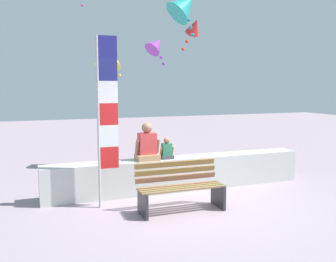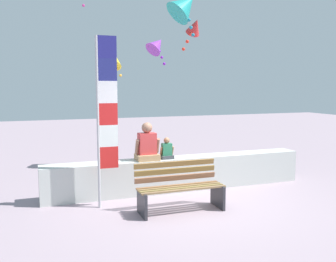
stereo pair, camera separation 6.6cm
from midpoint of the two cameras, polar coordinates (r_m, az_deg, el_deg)
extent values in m
plane|color=gray|center=(7.60, 4.86, -10.77)|extent=(40.00, 40.00, 0.00)
cube|color=silver|center=(8.39, 1.95, -6.47)|extent=(5.92, 0.50, 0.73)
cube|color=olive|center=(6.80, 2.85, -8.94)|extent=(1.62, 0.09, 0.03)
cube|color=olive|center=(6.90, 2.49, -8.70)|extent=(1.62, 0.09, 0.03)
cube|color=olive|center=(7.00, 2.14, -8.47)|extent=(1.62, 0.09, 0.03)
cube|color=#8D5F3A|center=(7.10, 1.80, -8.24)|extent=(1.62, 0.09, 0.03)
cube|color=#966347|center=(7.16, 1.49, -7.11)|extent=(1.62, 0.07, 0.10)
cube|color=olive|center=(7.16, 1.42, -6.06)|extent=(1.62, 0.07, 0.10)
cube|color=olive|center=(7.15, 1.36, -5.00)|extent=(1.62, 0.07, 0.10)
cube|color=#2D2D33|center=(6.78, -3.68, -10.98)|extent=(0.06, 0.53, 0.45)
cube|color=#2D2D33|center=(7.31, 7.83, -9.68)|extent=(0.06, 0.53, 0.45)
cube|color=tan|center=(8.02, -2.95, -3.98)|extent=(0.47, 0.39, 0.13)
cube|color=#D03D3E|center=(7.97, -2.96, -1.92)|extent=(0.37, 0.24, 0.45)
cylinder|color=#9B6D56|center=(7.89, -4.48, -2.41)|extent=(0.08, 0.18, 0.33)
cylinder|color=#9B6D56|center=(8.02, -1.37, -2.24)|extent=(0.08, 0.18, 0.33)
sphere|color=#9B6D56|center=(7.92, -2.98, 0.51)|extent=(0.23, 0.23, 0.23)
cube|color=#3B3E45|center=(8.16, 0.03, -3.97)|extent=(0.27, 0.22, 0.07)
cube|color=#2D7C57|center=(8.13, 0.03, -2.80)|extent=(0.21, 0.14, 0.26)
cylinder|color=#9F6F4E|center=(8.08, -0.81, -3.09)|extent=(0.04, 0.10, 0.19)
cylinder|color=#9F6F4E|center=(8.17, 0.92, -2.98)|extent=(0.04, 0.10, 0.19)
sphere|color=#9F6F4E|center=(8.10, 0.03, -1.44)|extent=(0.13, 0.13, 0.13)
cylinder|color=#B7B7BC|center=(7.07, -10.33, 1.13)|extent=(0.05, 0.05, 3.21)
cube|color=red|center=(7.20, -8.66, -3.99)|extent=(0.35, 0.02, 0.41)
cube|color=white|center=(7.13, -8.72, -0.75)|extent=(0.35, 0.02, 0.41)
cube|color=red|center=(7.09, -8.78, 2.55)|extent=(0.35, 0.02, 0.41)
cube|color=white|center=(7.07, -8.84, 5.87)|extent=(0.35, 0.02, 0.41)
cube|color=navy|center=(7.08, -8.90, 9.20)|extent=(0.35, 0.02, 0.41)
cube|color=navy|center=(7.11, -8.96, 12.51)|extent=(0.35, 0.02, 0.41)
cone|color=teal|center=(9.29, 2.84, 18.50)|extent=(0.92, 0.72, 0.88)
sphere|color=teal|center=(9.17, 3.13, 17.51)|extent=(0.08, 0.08, 0.08)
sphere|color=teal|center=(9.05, 3.43, 16.49)|extent=(0.08, 0.08, 0.08)
sphere|color=teal|center=(8.94, 3.73, 15.45)|extent=(0.08, 0.08, 0.08)
sphere|color=teal|center=(8.82, 4.04, 14.37)|extent=(0.08, 0.08, 0.08)
sphere|color=#D2358E|center=(11.70, -12.57, 18.13)|extent=(0.08, 0.08, 0.08)
cone|color=red|center=(9.25, 4.31, 15.56)|extent=(0.38, 0.53, 0.50)
sphere|color=red|center=(9.18, 3.74, 14.50)|extent=(0.08, 0.08, 0.08)
sphere|color=red|center=(9.11, 3.16, 13.43)|extent=(0.08, 0.08, 0.08)
sphere|color=red|center=(9.05, 2.58, 12.33)|extent=(0.08, 0.08, 0.08)
cone|color=purple|center=(10.79, -1.51, 12.97)|extent=(0.78, 0.69, 0.65)
sphere|color=purple|center=(10.70, -1.14, 12.06)|extent=(0.08, 0.08, 0.08)
sphere|color=purple|center=(10.61, -0.77, 11.13)|extent=(0.08, 0.08, 0.08)
sphere|color=purple|center=(10.53, -0.40, 10.18)|extent=(0.08, 0.08, 0.08)
cone|color=yellow|center=(10.74, -8.68, 11.22)|extent=(1.05, 1.13, 0.85)
sphere|color=yellow|center=(10.71, -8.14, 10.28)|extent=(0.08, 0.08, 0.08)
sphere|color=yellow|center=(10.67, -7.60, 9.33)|extent=(0.08, 0.08, 0.08)
sphere|color=yellow|center=(10.64, -7.06, 8.38)|extent=(0.08, 0.08, 0.08)
camera|label=1|loc=(0.03, -89.77, 0.03)|focal=40.10mm
camera|label=2|loc=(0.03, 90.23, -0.03)|focal=40.10mm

